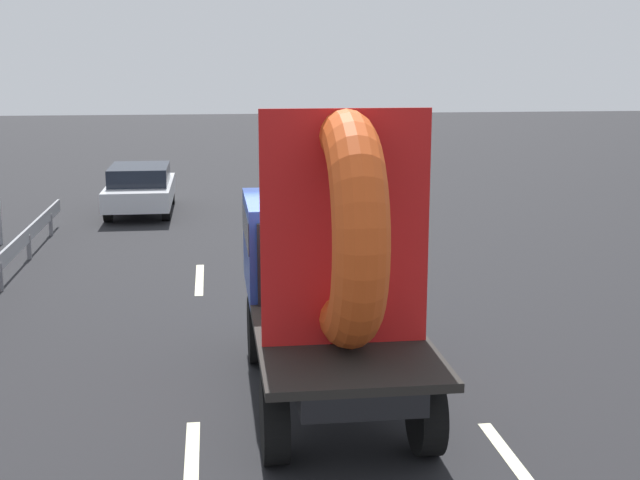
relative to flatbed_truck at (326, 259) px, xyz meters
The scene contains 9 objects.
ground_plane 1.87m from the flatbed_truck, 80.27° to the left, with size 120.00×120.00×0.00m, color black.
flatbed_truck is the anchor object (origin of this frame).
distant_sedan 14.59m from the flatbed_truck, 104.02° to the left, with size 1.82×4.24×1.38m.
guardrail 9.07m from the flatbed_truck, 128.15° to the left, with size 0.10×10.75×0.71m.
lane_dash_left_near 3.19m from the flatbed_truck, 132.09° to the right, with size 2.09×0.16×0.01m, color beige.
lane_dash_left_far 6.61m from the flatbed_truck, 106.08° to the left, with size 2.50×0.16×0.01m, color beige.
lane_dash_right_near 3.68m from the flatbed_truck, 56.69° to the right, with size 2.58×0.16×0.01m, color beige.
lane_dash_right_far 6.25m from the flatbed_truck, 72.88° to the left, with size 2.86×0.16×0.01m, color beige.
oncoming_car 27.35m from the flatbed_truck, 80.87° to the left, with size 1.64×3.82×1.25m.
Camera 1 is at (-1.55, -11.28, 4.35)m, focal length 47.83 mm.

